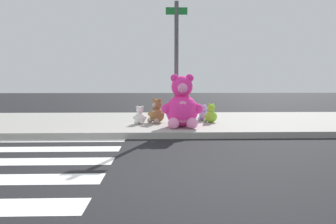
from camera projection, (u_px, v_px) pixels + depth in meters
ground_plane at (116, 185)px, 3.81m from camera, size 60.00×60.00×0.00m
sidewalk at (141, 123)px, 8.97m from camera, size 28.00×4.40×0.15m
sign_pole at (176, 60)px, 8.03m from camera, size 0.56×0.11×3.20m
plush_pink_large at (182, 106)px, 7.56m from camera, size 1.02×0.89×1.32m
plush_brown at (156, 113)px, 8.39m from camera, size 0.47×0.49×0.68m
plush_white at (140, 117)px, 8.17m from camera, size 0.37×0.34×0.49m
plush_lime at (211, 115)px, 8.46m from camera, size 0.37×0.38×0.53m
plush_lavender at (204, 114)px, 8.89m from camera, size 0.34×0.33×0.47m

